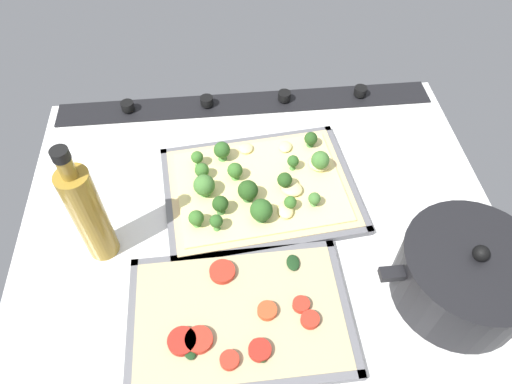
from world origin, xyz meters
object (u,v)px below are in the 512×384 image
(baking_tray_front, at_px, (260,190))
(veggie_pizza_back, at_px, (239,316))
(oil_bottle, at_px, (88,213))
(broccoli_pizza, at_px, (258,186))
(cooking_pot, at_px, (465,275))
(baking_tray_back, at_px, (239,316))

(baking_tray_front, height_order, veggie_pizza_back, veggie_pizza_back)
(oil_bottle, bearing_deg, veggie_pizza_back, 145.77)
(broccoli_pizza, xyz_separation_m, cooking_pot, (-0.29, 0.23, 0.03))
(broccoli_pizza, xyz_separation_m, veggie_pizza_back, (0.05, 0.25, -0.01))
(baking_tray_front, xyz_separation_m, oil_bottle, (0.28, 0.10, 0.10))
(veggie_pizza_back, relative_size, oil_bottle, 1.31)
(baking_tray_front, relative_size, baking_tray_back, 1.10)
(baking_tray_back, distance_m, cooking_pot, 0.35)
(baking_tray_front, bearing_deg, veggie_pizza_back, 76.81)
(baking_tray_front, relative_size, oil_bottle, 1.55)
(baking_tray_back, height_order, oil_bottle, oil_bottle)
(baking_tray_back, height_order, cooking_pot, cooking_pot)
(baking_tray_back, bearing_deg, cooking_pot, -178.33)
(baking_tray_front, height_order, baking_tray_back, same)
(broccoli_pizza, height_order, veggie_pizza_back, broccoli_pizza)
(veggie_pizza_back, bearing_deg, broccoli_pizza, -102.56)
(broccoli_pizza, bearing_deg, baking_tray_front, -145.41)
(oil_bottle, bearing_deg, baking_tray_front, -160.55)
(baking_tray_front, xyz_separation_m, cooking_pot, (-0.29, 0.23, 0.05))
(oil_bottle, bearing_deg, baking_tray_back, 146.30)
(veggie_pizza_back, xyz_separation_m, cooking_pot, (-0.35, -0.01, 0.04))
(baking_tray_back, relative_size, cooking_pot, 1.24)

